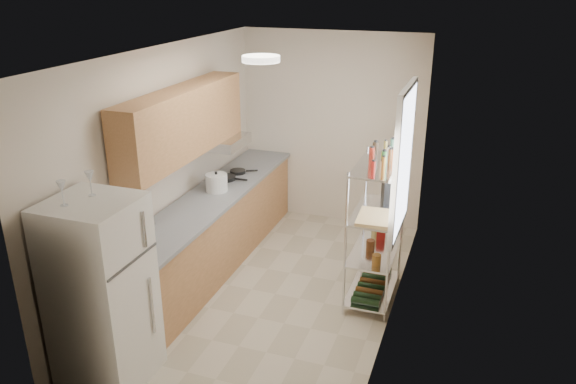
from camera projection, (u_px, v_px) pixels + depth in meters
name	position (u px, v px, depth m)	size (l,w,h in m)	color
room	(274.00, 183.00, 5.66)	(2.52, 4.42, 2.62)	#C0B49C
counter_run	(215.00, 228.00, 6.64)	(0.63, 3.51, 0.90)	#BB814F
upper_cabinets	(183.00, 122.00, 5.89)	(0.33, 2.20, 0.72)	#BB814F
range_hood	(223.00, 141.00, 6.73)	(0.50, 0.60, 0.12)	#B7BABC
window	(403.00, 161.00, 5.50)	(0.06, 1.00, 1.46)	white
bakers_rack	(377.00, 202.00, 5.68)	(0.45, 0.90, 1.73)	silver
ceiling_dome	(261.00, 59.00, 4.93)	(0.34, 0.34, 0.06)	white
refrigerator	(102.00, 294.00, 4.60)	(0.68, 0.68, 1.65)	white
wine_glass_a	(62.00, 193.00, 4.17)	(0.07, 0.07, 0.20)	silver
wine_glass_b	(90.00, 183.00, 4.36)	(0.07, 0.07, 0.20)	silver
rice_cooker	(216.00, 183.00, 6.52)	(0.25, 0.25, 0.21)	silver
frying_pan_large	(226.00, 178.00, 6.90)	(0.25, 0.25, 0.04)	black
frying_pan_small	(238.00, 172.00, 7.12)	(0.20, 0.20, 0.04)	black
cutting_board	(376.00, 218.00, 5.52)	(0.35, 0.45, 0.03)	tan
espresso_machine	(390.00, 189.00, 5.93)	(0.15, 0.22, 0.26)	black
storage_bag	(381.00, 232.00, 6.14)	(0.09, 0.13, 0.15)	#9F1A13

